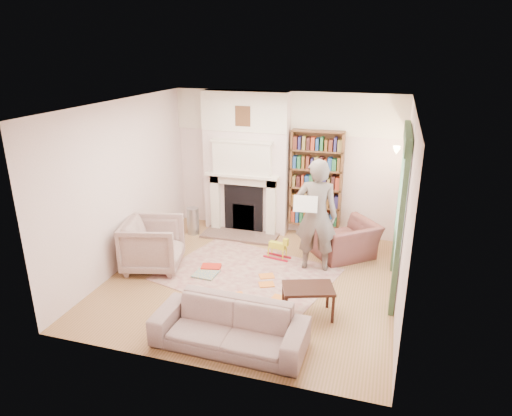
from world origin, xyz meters
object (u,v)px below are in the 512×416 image
(coffee_table, at_px, (308,301))
(armchair_reading, at_px, (345,240))
(armchair_left, at_px, (153,244))
(paraffin_heater, at_px, (193,221))
(rocking_horse, at_px, (277,248))
(man_reading, at_px, (316,216))
(bookcase, at_px, (316,179))
(sofa, at_px, (230,326))

(coffee_table, bearing_deg, armchair_reading, 63.29)
(armchair_left, bearing_deg, paraffin_heater, -15.58)
(armchair_reading, distance_m, rocking_horse, 1.22)
(man_reading, bearing_deg, armchair_reading, -133.75)
(bookcase, xyz_separation_m, man_reading, (0.26, -1.44, -0.21))
(bookcase, distance_m, armchair_left, 3.32)
(bookcase, height_order, armchair_reading, bookcase)
(man_reading, xyz_separation_m, paraffin_heater, (-2.60, 0.81, -0.69))
(bookcase, xyz_separation_m, paraffin_heater, (-2.35, -0.63, -0.90))
(armchair_reading, height_order, coffee_table, armchair_reading)
(armchair_reading, height_order, man_reading, man_reading)
(armchair_reading, relative_size, rocking_horse, 2.14)
(armchair_reading, bearing_deg, coffee_table, 42.42)
(armchair_left, bearing_deg, rocking_horse, -78.70)
(bookcase, relative_size, armchair_left, 1.95)
(rocking_horse, bearing_deg, man_reading, -3.71)
(paraffin_heater, bearing_deg, armchair_reading, -3.90)
(paraffin_heater, bearing_deg, man_reading, -17.24)
(bookcase, distance_m, man_reading, 1.47)
(sofa, xyz_separation_m, paraffin_heater, (-1.95, 3.24, -0.01))
(man_reading, relative_size, rocking_horse, 4.07)
(armchair_left, distance_m, rocking_horse, 2.16)
(man_reading, xyz_separation_m, coffee_table, (0.16, -1.47, -0.74))
(coffee_table, xyz_separation_m, rocking_horse, (-0.86, 1.65, -0.02))
(armchair_reading, height_order, armchair_left, armchair_left)
(bookcase, bearing_deg, armchair_left, -137.15)
(sofa, xyz_separation_m, coffee_table, (0.81, 0.96, -0.06))
(man_reading, height_order, paraffin_heater, man_reading)
(rocking_horse, bearing_deg, paraffin_heater, 172.72)
(man_reading, distance_m, coffee_table, 1.65)
(man_reading, relative_size, coffee_table, 2.75)
(coffee_table, relative_size, paraffin_heater, 1.27)
(armchair_left, bearing_deg, sofa, -144.89)
(paraffin_heater, bearing_deg, bookcase, 14.96)
(armchair_reading, distance_m, sofa, 3.22)
(bookcase, xyz_separation_m, sofa, (-0.40, -3.87, -0.89))
(armchair_reading, bearing_deg, paraffin_heater, -43.56)
(bookcase, relative_size, rocking_horse, 3.92)
(rocking_horse, bearing_deg, armchair_reading, 31.04)
(armchair_left, height_order, sofa, armchair_left)
(bookcase, xyz_separation_m, rocking_horse, (-0.44, -1.26, -0.97))
(armchair_left, distance_m, coffee_table, 2.88)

